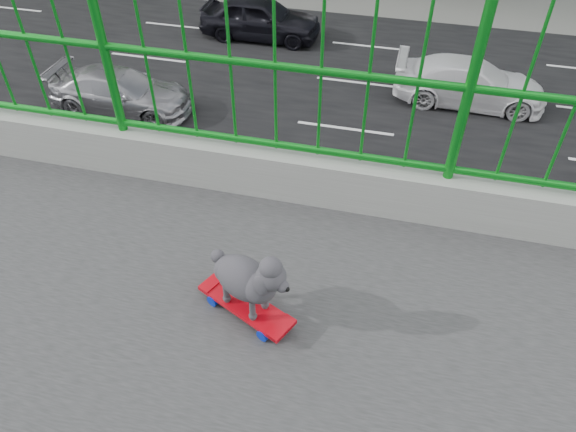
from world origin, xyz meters
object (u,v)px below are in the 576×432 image
(car_5, at_px, (530,327))
(car_7, at_px, (121,91))
(car_3, at_px, (470,83))
(skateboard, at_px, (246,306))
(poodle, at_px, (248,278))
(car_4, at_px, (261,18))

(car_5, xyz_separation_m, car_7, (-6.40, -11.86, -0.01))
(car_3, relative_size, car_7, 1.06)
(skateboard, relative_size, car_5, 0.13)
(poodle, bearing_deg, car_3, -164.41)
(car_3, distance_m, car_4, 8.62)
(poodle, height_order, car_4, poodle)
(car_7, bearing_deg, car_3, -73.44)
(car_3, height_order, car_7, car_3)
(car_5, bearing_deg, car_3, -173.44)
(poodle, bearing_deg, car_5, 172.12)
(car_5, distance_m, car_7, 13.48)
(poodle, distance_m, car_5, 9.37)
(car_4, distance_m, car_5, 15.71)
(car_3, xyz_separation_m, car_7, (3.20, -10.76, -0.04))
(skateboard, xyz_separation_m, car_4, (-18.37, -5.49, -6.25))
(skateboard, xyz_separation_m, car_5, (-5.57, 3.62, -6.38))
(car_4, bearing_deg, car_5, -144.57)
(car_7, bearing_deg, car_5, -118.35)
(car_3, xyz_separation_m, car_5, (9.60, 1.10, -0.03))
(car_3, height_order, car_5, car_3)
(skateboard, xyz_separation_m, car_7, (-11.97, -8.24, -6.39))
(car_3, bearing_deg, poodle, 170.68)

